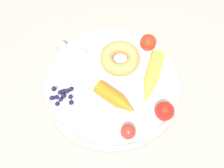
{
  "coord_description": "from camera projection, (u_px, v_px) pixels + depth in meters",
  "views": [
    {
      "loc": [
        0.13,
        0.32,
        1.39
      ],
      "look_at": [
        0.03,
        0.02,
        0.75
      ],
      "focal_mm": 49.19,
      "sensor_mm": 36.0,
      "label": 1
    }
  ],
  "objects": [
    {
      "name": "tomato_near",
      "position": [
        165.0,
        111.0,
        0.66
      ],
      "size": [
        0.04,
        0.04,
        0.04
      ],
      "primitive_type": "sphere",
      "color": "red",
      "rests_on": "plate"
    },
    {
      "name": "ground_plane",
      "position": [
        117.0,
        153.0,
        1.39
      ],
      "size": [
        6.0,
        6.0,
        0.0
      ],
      "primitive_type": "plane",
      "color": "#5F4A4F"
    },
    {
      "name": "tomato_mid",
      "position": [
        128.0,
        132.0,
        0.65
      ],
      "size": [
        0.03,
        0.03,
        0.03
      ],
      "primitive_type": "sphere",
      "color": "red",
      "rests_on": "plate"
    },
    {
      "name": "tomato_far",
      "position": [
        148.0,
        42.0,
        0.74
      ],
      "size": [
        0.04,
        0.04,
        0.04
      ],
      "primitive_type": "sphere",
      "color": "red",
      "rests_on": "plate"
    },
    {
      "name": "carrot_yellow",
      "position": [
        152.0,
        77.0,
        0.71
      ],
      "size": [
        0.11,
        0.13,
        0.03
      ],
      "color": "yellow",
      "rests_on": "plate"
    },
    {
      "name": "plate",
      "position": [
        112.0,
        85.0,
        0.72
      ],
      "size": [
        0.32,
        0.32,
        0.02
      ],
      "color": "silver",
      "rests_on": "dining_table"
    },
    {
      "name": "blueberry_pile",
      "position": [
        62.0,
        95.0,
        0.69
      ],
      "size": [
        0.06,
        0.05,
        0.02
      ],
      "color": "#191638",
      "rests_on": "plate"
    },
    {
      "name": "donut",
      "position": [
        120.0,
        58.0,
        0.73
      ],
      "size": [
        0.12,
        0.12,
        0.03
      ],
      "primitive_type": "torus",
      "rotation": [
        0.0,
        0.0,
        1.83
      ],
      "color": "tan",
      "rests_on": "plate"
    },
    {
      "name": "carrot_orange",
      "position": [
        116.0,
        99.0,
        0.68
      ],
      "size": [
        0.08,
        0.1,
        0.03
      ],
      "color": "orange",
      "rests_on": "plate"
    },
    {
      "name": "banana",
      "position": [
        82.0,
        53.0,
        0.74
      ],
      "size": [
        0.12,
        0.1,
        0.03
      ],
      "color": "#EEE3C3",
      "rests_on": "plate"
    },
    {
      "name": "dining_table",
      "position": [
        121.0,
        91.0,
        0.81
      ],
      "size": [
        1.18,
        0.99,
        0.74
      ],
      "color": "gray",
      "rests_on": "ground_plane"
    }
  ]
}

